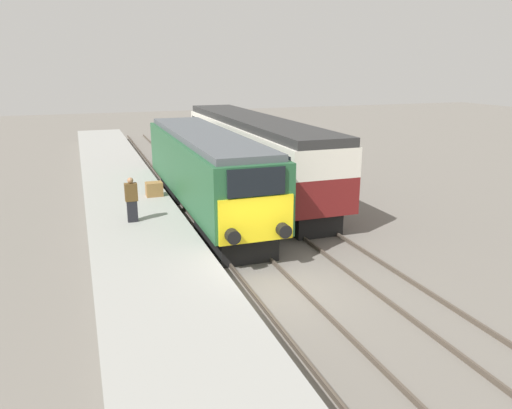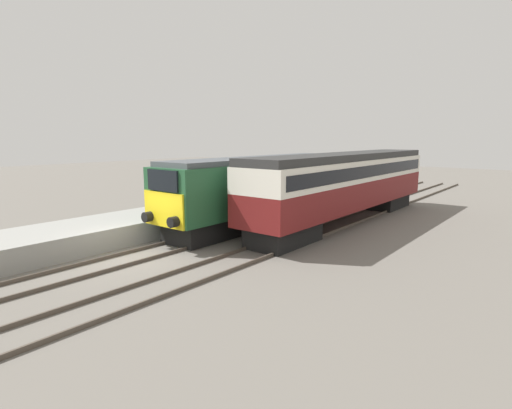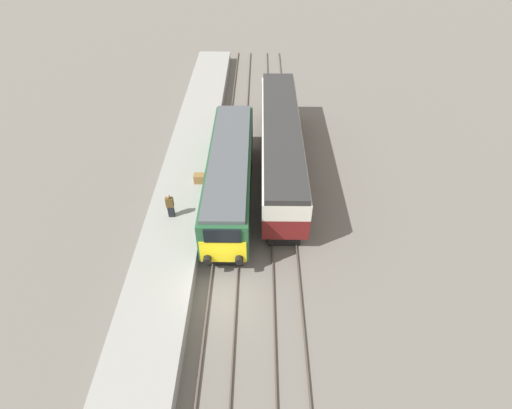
% 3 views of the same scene
% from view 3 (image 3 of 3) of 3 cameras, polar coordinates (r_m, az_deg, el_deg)
% --- Properties ---
extents(ground_plane, '(120.00, 120.00, 0.00)m').
position_cam_3_polar(ground_plane, '(21.72, -4.77, -12.86)').
color(ground_plane, slate).
extents(platform_left, '(3.50, 50.00, 0.95)m').
position_cam_3_polar(platform_left, '(27.34, -10.48, 1.63)').
color(platform_left, gray).
rests_on(platform_left, ground_plane).
extents(rails_near_track, '(1.51, 60.00, 0.14)m').
position_cam_3_polar(rails_near_track, '(24.95, -3.93, -3.48)').
color(rails_near_track, '#4C4238').
rests_on(rails_near_track, ground_plane).
extents(rails_far_track, '(1.50, 60.00, 0.14)m').
position_cam_3_polar(rails_far_track, '(24.92, 3.90, -3.54)').
color(rails_far_track, '#4C4238').
rests_on(rails_far_track, ground_plane).
extents(locomotive, '(2.70, 13.48, 3.68)m').
position_cam_3_polar(locomotive, '(25.98, -3.70, 4.38)').
color(locomotive, black).
rests_on(locomotive, ground_plane).
extents(passenger_carriage, '(2.75, 16.61, 3.87)m').
position_cam_3_polar(passenger_carriage, '(28.69, 3.57, 8.94)').
color(passenger_carriage, black).
rests_on(passenger_carriage, ground_plane).
extents(person_on_platform, '(0.44, 0.26, 1.63)m').
position_cam_3_polar(person_on_platform, '(24.46, -12.15, -0.20)').
color(person_on_platform, black).
rests_on(person_on_platform, platform_left).
extents(luggage_crate, '(0.70, 0.56, 0.60)m').
position_cam_3_polar(luggage_crate, '(27.16, -8.10, 3.72)').
color(luggage_crate, olive).
rests_on(luggage_crate, platform_left).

